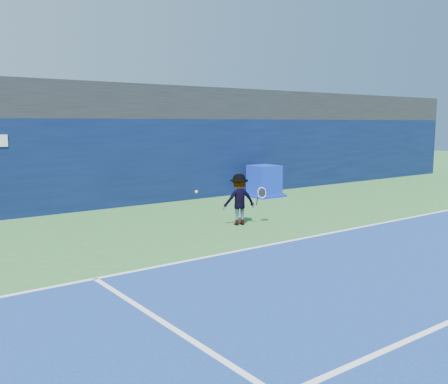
{
  "coord_description": "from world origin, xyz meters",
  "views": [
    {
      "loc": [
        -8.4,
        -5.59,
        2.88
      ],
      "look_at": [
        -0.39,
        5.2,
        1.0
      ],
      "focal_mm": 40.0,
      "sensor_mm": 36.0,
      "label": 1
    }
  ],
  "objects": [
    {
      "name": "baseline",
      "position": [
        0.0,
        3.0,
        0.01
      ],
      "size": [
        24.0,
        0.1,
        0.01
      ],
      "primitive_type": "cube",
      "color": "white",
      "rests_on": "ground"
    },
    {
      "name": "tennis_player",
      "position": [
        0.22,
        5.31,
        0.72
      ],
      "size": [
        1.25,
        0.81,
        1.45
      ],
      "color": "silver",
      "rests_on": "ground"
    },
    {
      "name": "back_wall_assembly",
      "position": [
        -0.0,
        10.5,
        1.5
      ],
      "size": [
        36.0,
        1.03,
        3.0
      ],
      "color": "#0A163A",
      "rests_on": "ground"
    },
    {
      "name": "equipment_cart",
      "position": [
        4.42,
        9.04,
        0.56
      ],
      "size": [
        1.29,
        1.29,
        1.22
      ],
      "color": "#0C24B3",
      "rests_on": "ground"
    },
    {
      "name": "ground",
      "position": [
        0.0,
        0.0,
        0.0
      ],
      "size": [
        80.0,
        80.0,
        0.0
      ],
      "primitive_type": "plane",
      "color": "#316D31",
      "rests_on": "ground"
    },
    {
      "name": "stadium_band",
      "position": [
        0.0,
        11.5,
        3.6
      ],
      "size": [
        36.0,
        3.0,
        1.2
      ],
      "primitive_type": "cube",
      "color": "black",
      "rests_on": "back_wall_assembly"
    },
    {
      "name": "tennis_ball",
      "position": [
        -1.85,
        4.35,
        1.23
      ],
      "size": [
        0.07,
        0.07,
        0.07
      ],
      "color": "#D2DD18",
      "rests_on": "ground"
    }
  ]
}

